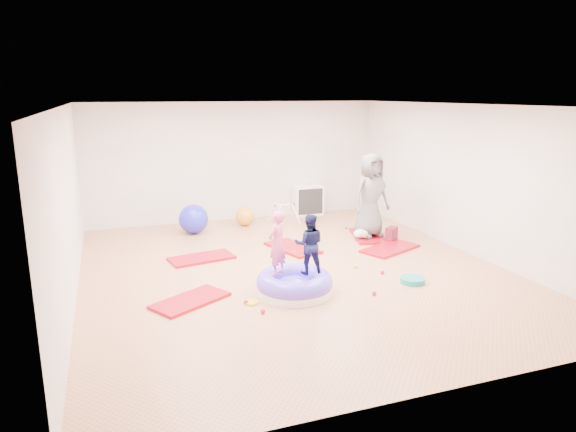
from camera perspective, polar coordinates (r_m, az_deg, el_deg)
name	(u,v)px	position (r m, az deg, el deg)	size (l,w,h in m)	color
room	(294,191)	(8.57, 0.67, 2.81)	(7.01, 8.01, 2.81)	tan
gym_mat_front_left	(190,301)	(7.77, -10.79, -9.22)	(1.13, 0.56, 0.05)	#AF0027
gym_mat_mid_left	(202,258)	(9.63, -9.57, -4.63)	(1.15, 0.58, 0.05)	#AF0027
gym_mat_center_back	(293,248)	(10.12, 0.53, -3.55)	(1.19, 0.59, 0.05)	#AF0027
gym_mat_right	(390,249)	(10.26, 11.27, -3.57)	(1.20, 0.60, 0.05)	#AF0027
gym_mat_rear_right	(368,236)	(11.07, 8.88, -2.20)	(1.21, 0.60, 0.05)	#AF0027
inflatable_cushion	(294,284)	(7.91, 0.72, -7.59)	(1.18, 1.18, 0.37)	white
child_pink	(277,240)	(7.71, -1.23, -2.68)	(0.37, 0.24, 1.00)	#EC5B95
child_navy	(309,241)	(7.78, 2.38, -2.80)	(0.45, 0.35, 0.94)	#111539
adult_caregiver	(371,195)	(10.81, 9.18, 2.30)	(0.85, 0.55, 1.74)	slate
infant	(362,234)	(10.76, 8.19, -1.96)	(0.33, 0.33, 0.19)	#CAEEFE
ball_pit_balls	(323,262)	(9.28, 3.94, -5.11)	(3.41, 3.81, 0.07)	yellow
exercise_ball_blue	(193,219)	(11.35, -10.46, -0.33)	(0.64, 0.64, 0.64)	#2625D3
exercise_ball_orange	(245,216)	(11.89, -4.81, -0.03)	(0.44, 0.44, 0.44)	orange
infant_play_gym	(285,211)	(11.94, -0.39, 0.57)	(0.62, 0.59, 0.47)	white
cube_shelf	(308,200)	(12.87, 2.24, 1.75)	(0.74, 0.37, 0.74)	white
balance_disc	(412,280)	(8.60, 13.66, -6.94)	(0.40, 0.40, 0.09)	teal
backpack	(391,235)	(10.77, 11.41, -2.04)	(0.27, 0.17, 0.31)	#B11C3F
yellow_toy	(251,303)	(7.60, -4.10, -9.57)	(0.21, 0.21, 0.03)	yellow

